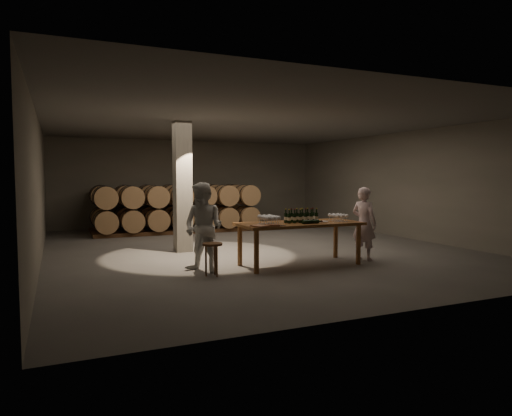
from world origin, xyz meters
name	(u,v)px	position (x,y,z in m)	size (l,w,h in m)	color
room	(183,187)	(-1.80, 0.20, 1.60)	(12.00, 12.00, 12.00)	#575452
tasting_table	(300,227)	(0.00, -2.50, 0.80)	(2.60, 1.10, 0.90)	brown
barrel_stack_back	(170,205)	(-0.96, 5.20, 0.83)	(5.48, 0.95, 1.57)	brown
barrel_stack_front	(180,208)	(-0.96, 3.80, 0.83)	(5.48, 0.95, 1.57)	brown
bottle_cluster	(301,217)	(0.03, -2.51, 1.01)	(0.72, 0.22, 0.30)	black
lying_bottles	(311,222)	(0.09, -2.81, 0.94)	(0.46, 0.08, 0.08)	black
glass_cluster_left	(269,218)	(-0.77, -2.62, 1.03)	(0.31, 0.53, 0.19)	silver
glass_cluster_right	(338,216)	(0.92, -2.54, 1.01)	(0.30, 0.41, 0.16)	silver
plate	(322,221)	(0.50, -2.58, 0.91)	(0.25, 0.25, 0.01)	silver
notebook_near	(272,225)	(-0.82, -2.88, 0.92)	(0.27, 0.22, 0.03)	brown
notebook_corner	(260,226)	(-1.09, -2.90, 0.91)	(0.24, 0.31, 0.03)	brown
pen	(282,226)	(-0.63, -2.95, 0.91)	(0.01, 0.01, 0.13)	black
stool	(212,249)	(-2.01, -2.78, 0.51)	(0.37, 0.37, 0.62)	brown
person_man	(364,224)	(1.60, -2.55, 0.81)	(0.59, 0.39, 1.63)	silver
person_woman	(204,227)	(-2.05, -2.36, 0.87)	(0.85, 0.66, 1.75)	silver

